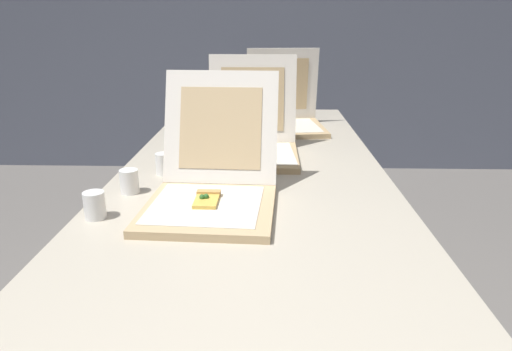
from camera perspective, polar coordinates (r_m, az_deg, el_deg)
name	(u,v)px	position (r m, az deg, el deg)	size (l,w,h in m)	color
wall_back	(263,12)	(3.93, 0.84, 19.64)	(10.00, 0.10, 2.60)	slate
table	(252,187)	(1.57, -0.54, -1.41)	(0.93, 2.42, 0.74)	#BCB29E
pizza_box_front	(212,188)	(1.30, -5.53, -1.60)	(0.38, 0.49, 0.35)	tan
pizza_box_middle	(252,143)	(1.76, -0.54, 4.10)	(0.35, 0.40, 0.37)	tan
pizza_box_back	(285,118)	(2.23, 3.64, 7.17)	(0.39, 0.39, 0.37)	tan
cup_white_mid	(164,164)	(1.59, -11.35, 1.44)	(0.06, 0.06, 0.07)	white
cup_white_near_left	(95,205)	(1.29, -19.40, -3.50)	(0.06, 0.06, 0.07)	white
cup_white_near_center	(129,181)	(1.44, -15.46, -0.70)	(0.06, 0.06, 0.07)	white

